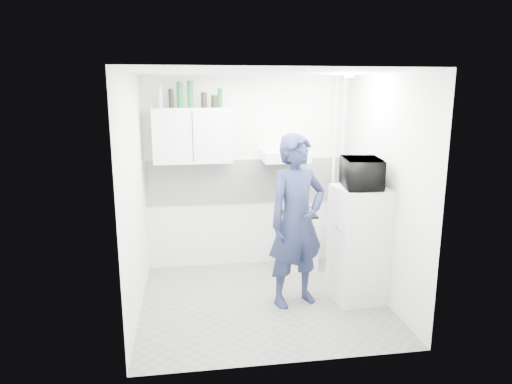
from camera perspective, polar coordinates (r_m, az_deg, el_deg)
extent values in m
plane|color=slate|center=(5.48, 0.93, -13.53)|extent=(2.80, 2.80, 0.00)
plane|color=white|center=(4.93, 1.04, 14.74)|extent=(2.80, 2.80, 0.00)
plane|color=white|center=(6.26, -0.93, 2.33)|extent=(2.80, 0.00, 2.80)
plane|color=white|center=(5.01, -15.00, -0.69)|extent=(0.00, 2.60, 2.60)
plane|color=white|center=(5.46, 15.63, 0.33)|extent=(0.00, 2.60, 2.60)
imported|color=#1E2645|center=(5.14, 5.11, -3.65)|extent=(0.83, 0.68, 1.96)
cube|color=white|center=(6.37, 5.25, -6.15)|extent=(0.47, 0.47, 0.75)
cube|color=white|center=(5.44, 12.66, -6.39)|extent=(0.60, 0.60, 1.35)
cube|color=black|center=(6.26, 5.32, -2.79)|extent=(0.45, 0.45, 0.03)
cylinder|color=silver|center=(6.22, 5.96, -2.28)|extent=(0.19, 0.19, 0.10)
imported|color=black|center=(5.23, 13.09, 2.33)|extent=(0.65, 0.49, 0.33)
cylinder|color=#B2B7BC|center=(5.94, -11.90, 11.50)|extent=(0.06, 0.06, 0.26)
cylinder|color=black|center=(5.93, -10.57, 11.43)|extent=(0.06, 0.06, 0.23)
cylinder|color=#144C1E|center=(5.93, -9.50, 11.90)|extent=(0.08, 0.08, 0.32)
cylinder|color=#144C1E|center=(5.93, -8.22, 12.00)|extent=(0.08, 0.08, 0.33)
cylinder|color=black|center=(5.94, -6.52, 11.37)|extent=(0.08, 0.08, 0.19)
cylinder|color=black|center=(5.94, -5.23, 11.21)|extent=(0.08, 0.08, 0.16)
cylinder|color=#144C1E|center=(5.95, -4.52, 11.65)|extent=(0.06, 0.06, 0.24)
cube|color=white|center=(5.96, -7.94, 7.03)|extent=(1.00, 0.35, 0.70)
cube|color=white|center=(6.05, 3.62, 4.54)|extent=(0.60, 0.50, 0.14)
cube|color=white|center=(6.27, -0.91, 1.40)|extent=(2.74, 0.03, 0.60)
cylinder|color=white|center=(6.49, 10.63, 2.47)|extent=(0.05, 0.05, 2.60)
cylinder|color=white|center=(6.45, 9.62, 2.45)|extent=(0.04, 0.04, 2.60)
cylinder|color=white|center=(5.38, 11.55, 14.00)|extent=(0.10, 0.10, 0.02)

